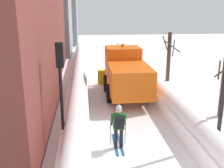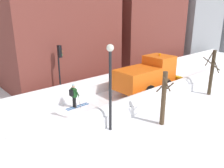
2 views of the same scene
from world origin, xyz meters
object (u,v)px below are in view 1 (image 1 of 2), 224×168
object	(u,v)px
traffic_light_pole	(61,76)
bare_tree_near	(224,84)
plow_truck	(126,73)
bare_tree_mid	(169,56)
skier	(119,124)

from	to	relation	value
traffic_light_pole	bare_tree_near	world-z (taller)	traffic_light_pole
bare_tree_near	plow_truck	bearing A→B (deg)	139.26
bare_tree_near	bare_tree_mid	world-z (taller)	bare_tree_mid
skier	bare_tree_near	distance (m)	6.26
bare_tree_mid	plow_truck	bearing A→B (deg)	-138.80
plow_truck	bare_tree_mid	bearing A→B (deg)	41.20
skier	traffic_light_pole	size ratio (longest dim) A/B	0.44
plow_truck	bare_tree_near	bearing A→B (deg)	-40.74
plow_truck	bare_tree_mid	world-z (taller)	bare_tree_mid
bare_tree_near	bare_tree_mid	distance (m)	7.05
bare_tree_near	bare_tree_mid	bearing A→B (deg)	94.70
bare_tree_near	bare_tree_mid	xyz separation A→B (m)	(-0.58, 7.03, 0.19)
plow_truck	skier	bearing A→B (deg)	-101.17
traffic_light_pole	bare_tree_near	xyz separation A→B (m)	(7.74, 2.44, -1.21)
plow_truck	bare_tree_mid	distance (m)	5.01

